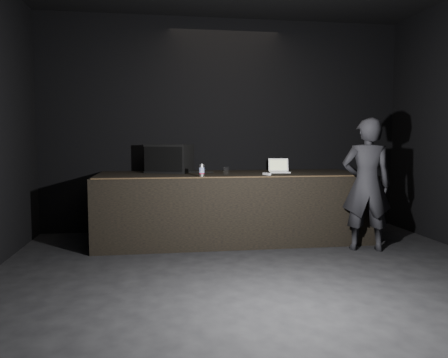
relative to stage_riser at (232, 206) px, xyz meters
The scene contains 11 objects.
ground 2.78m from the stage_riser, 90.00° to the right, with size 7.00×7.00×0.00m, color black.
room_walls 3.13m from the stage_riser, 90.00° to the right, with size 6.10×7.10×3.52m.
stage_riser is the anchor object (origin of this frame).
riser_lip 0.87m from the stage_riser, 90.00° to the right, with size 3.92×0.10×0.01m, color brown.
stage_monitor 1.22m from the stage_riser, 160.83° to the left, with size 0.78×0.70×0.44m.
cable 0.96m from the stage_riser, 163.29° to the left, with size 0.02×0.02×1.03m, color black.
laptop 0.95m from the stage_riser, ahead, with size 0.34×0.32×0.21m.
beer_can 0.98m from the stage_riser, 131.52° to the right, with size 0.07×0.07×0.17m.
plastic_cup 0.60m from the stage_riser, 121.32° to the right, with size 0.09×0.09×0.11m, color white.
wii_remote 0.78m from the stage_riser, 40.50° to the right, with size 0.04×0.16×0.03m, color white.
person 1.98m from the stage_riser, 29.28° to the right, with size 0.66×0.43×1.80m, color black.
Camera 1 is at (-1.09, -3.76, 1.49)m, focal length 35.00 mm.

